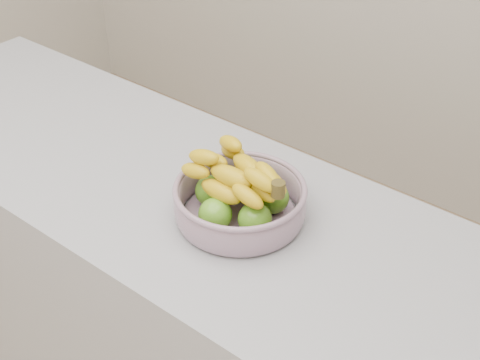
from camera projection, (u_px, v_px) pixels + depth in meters
The scene contains 2 objects.
counter at pixel (185, 320), 1.81m from camera, with size 2.00×0.60×0.90m, color #9E9FA6.
fruit_bowl at pixel (240, 199), 1.42m from camera, with size 0.29×0.29×0.15m.
Camera 1 is at (0.90, -0.38, 1.80)m, focal length 50.00 mm.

